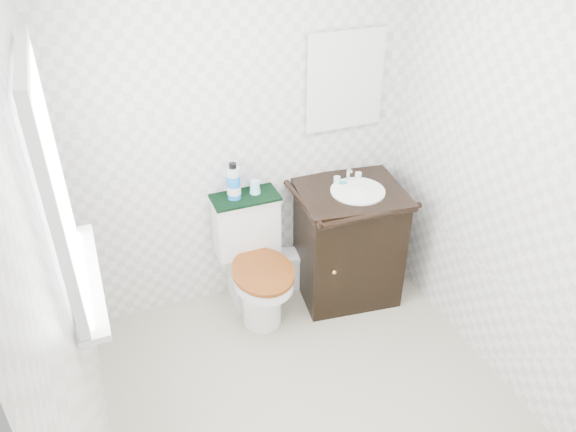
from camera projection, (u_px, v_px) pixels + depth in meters
floor at (320, 413)px, 3.13m from camera, size 2.40×2.40×0.00m
wall_back at (245, 132)px, 3.42m from camera, size 2.40×0.00×2.40m
wall_left at (67, 296)px, 2.14m from camera, size 0.00×2.40×2.40m
wall_right at (526, 190)px, 2.82m from camera, size 0.00×2.40×2.40m
window at (52, 185)px, 2.16m from camera, size 0.02×0.70×0.90m
mirror at (345, 81)px, 3.47m from camera, size 0.50×0.02×0.60m
toilet at (254, 266)px, 3.68m from camera, size 0.43×0.63×0.80m
vanity at (348, 240)px, 3.79m from camera, size 0.73×0.65×0.92m
trash_bin at (291, 269)px, 4.00m from camera, size 0.23×0.21×0.28m
towel at (245, 197)px, 3.53m from camera, size 0.42×0.22×0.02m
mouthwash_bottle at (234, 182)px, 3.45m from camera, size 0.08×0.08×0.24m
cup at (255, 187)px, 3.54m from camera, size 0.07×0.07×0.09m
soap_bar at (343, 183)px, 3.64m from camera, size 0.08×0.05×0.02m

